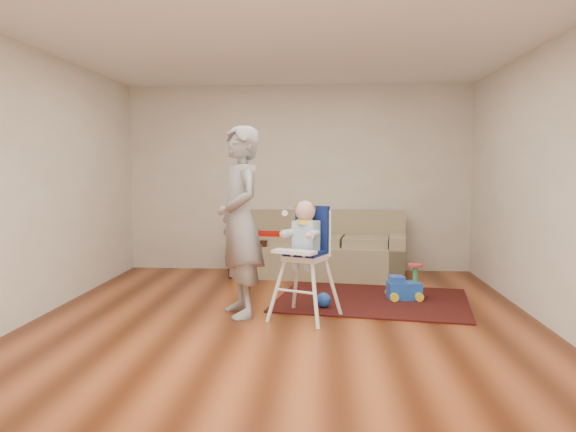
# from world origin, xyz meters

# --- Properties ---
(ground) EXTENTS (5.50, 5.50, 0.00)m
(ground) POSITION_xyz_m (0.00, 0.00, 0.00)
(ground) COLOR #451A09
(ground) RESTS_ON ground
(room_envelope) EXTENTS (5.04, 5.52, 2.72)m
(room_envelope) POSITION_xyz_m (0.00, 0.53, 1.88)
(room_envelope) COLOR beige
(room_envelope) RESTS_ON ground
(sofa) EXTENTS (2.42, 1.26, 0.90)m
(sofa) POSITION_xyz_m (0.34, 2.30, 0.45)
(sofa) COLOR gray
(sofa) RESTS_ON ground
(side_table) EXTENTS (0.53, 0.53, 0.53)m
(side_table) POSITION_xyz_m (-0.65, 2.23, 0.26)
(side_table) COLOR black
(side_table) RESTS_ON ground
(area_rug) EXTENTS (2.35, 1.91, 0.02)m
(area_rug) POSITION_xyz_m (0.93, 0.83, 0.01)
(area_rug) COLOR black
(area_rug) RESTS_ON ground
(ride_on_toy) EXTENTS (0.40, 0.30, 0.40)m
(ride_on_toy) POSITION_xyz_m (1.30, 0.88, 0.22)
(ride_on_toy) COLOR blue
(ride_on_toy) RESTS_ON area_rug
(toy_ball) EXTENTS (0.16, 0.16, 0.16)m
(toy_ball) POSITION_xyz_m (0.38, 0.44, 0.10)
(toy_ball) COLOR blue
(toy_ball) RESTS_ON area_rug
(high_chair) EXTENTS (0.73, 0.73, 1.19)m
(high_chair) POSITION_xyz_m (0.19, 0.04, 0.57)
(high_chair) COLOR white
(high_chair) RESTS_ON ground
(adult) EXTENTS (0.71, 0.83, 1.93)m
(adult) POSITION_xyz_m (-0.47, 0.13, 0.96)
(adult) COLOR gray
(adult) RESTS_ON ground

